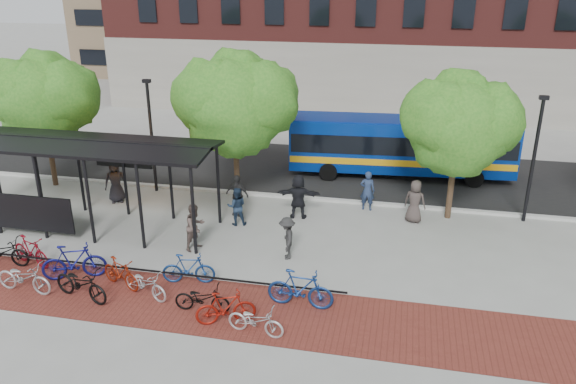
% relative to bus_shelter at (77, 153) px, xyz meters
% --- Properties ---
extents(ground, '(160.00, 160.00, 0.00)m').
position_rel_bus_shelter_xyz_m(ground, '(8.13, 0.48, -3.00)').
color(ground, '#9E9E99').
rests_on(ground, ground).
extents(asphalt_street, '(160.00, 8.00, 0.01)m').
position_rel_bus_shelter_xyz_m(asphalt_street, '(8.13, 8.48, -2.99)').
color(asphalt_street, black).
rests_on(asphalt_street, ground).
extents(curb, '(160.00, 0.25, 0.12)m').
position_rel_bus_shelter_xyz_m(curb, '(8.13, 4.48, -2.94)').
color(curb, '#B7B7B2').
rests_on(curb, ground).
extents(brick_strip, '(24.00, 3.00, 0.01)m').
position_rel_bus_shelter_xyz_m(brick_strip, '(6.13, -4.52, -3.00)').
color(brick_strip, maroon).
rests_on(brick_strip, ground).
extents(bike_rack_rail, '(12.00, 0.05, 0.95)m').
position_rel_bus_shelter_xyz_m(bike_rack_rail, '(4.83, -3.62, -3.00)').
color(bike_rack_rail, black).
rests_on(bike_rack_rail, ground).
extents(bus_shelter, '(10.60, 3.07, 3.60)m').
position_rel_bus_shelter_xyz_m(bus_shelter, '(0.00, 0.00, 0.00)').
color(bus_shelter, black).
rests_on(bus_shelter, ground).
extents(tree_a, '(4.90, 4.00, 6.18)m').
position_rel_bus_shelter_xyz_m(tree_a, '(-3.77, 3.83, 1.24)').
color(tree_a, '#382619').
rests_on(tree_a, ground).
extents(tree_b, '(5.15, 4.20, 6.47)m').
position_rel_bus_shelter_xyz_m(tree_b, '(5.23, 3.83, 1.46)').
color(tree_b, '#382619').
rests_on(tree_b, ground).
extents(tree_c, '(4.66, 3.80, 5.92)m').
position_rel_bus_shelter_xyz_m(tree_c, '(14.22, 3.83, 1.06)').
color(tree_c, '#382619').
rests_on(tree_c, ground).
extents(lamp_post_left, '(0.35, 0.20, 5.12)m').
position_rel_bus_shelter_xyz_m(lamp_post_left, '(1.13, 4.08, -0.25)').
color(lamp_post_left, black).
rests_on(lamp_post_left, ground).
extents(lamp_post_right, '(0.35, 0.20, 5.12)m').
position_rel_bus_shelter_xyz_m(lamp_post_right, '(17.13, 4.08, -0.25)').
color(lamp_post_right, black).
rests_on(lamp_post_right, ground).
extents(bus, '(10.80, 3.17, 2.88)m').
position_rel_bus_shelter_xyz_m(bus, '(12.00, 8.49, -1.35)').
color(bus, navy).
rests_on(bus, ground).
extents(bike_0, '(2.01, 0.84, 1.03)m').
position_rel_bus_shelter_xyz_m(bike_0, '(-1.03, -3.58, -2.48)').
color(bike_0, black).
rests_on(bike_0, ground).
extents(bike_1, '(1.84, 1.04, 1.06)m').
position_rel_bus_shelter_xyz_m(bike_1, '(-0.07, -3.36, -2.47)').
color(bike_1, maroon).
rests_on(bike_1, ground).
extents(bike_2, '(2.00, 0.83, 1.03)m').
position_rel_bus_shelter_xyz_m(bike_2, '(0.81, -4.95, -2.49)').
color(bike_2, '#A9A9AC').
rests_on(bike_2, ground).
extents(bike_3, '(2.12, 1.36, 1.24)m').
position_rel_bus_shelter_xyz_m(bike_3, '(1.90, -3.88, -2.38)').
color(bike_3, navy).
rests_on(bike_3, ground).
extents(bike_4, '(2.18, 1.25, 1.09)m').
position_rel_bus_shelter_xyz_m(bike_4, '(2.79, -4.95, -2.46)').
color(bike_4, black).
rests_on(bike_4, ground).
extents(bike_5, '(1.71, 1.10, 1.00)m').
position_rel_bus_shelter_xyz_m(bike_5, '(3.62, -4.03, -2.50)').
color(bike_5, maroon).
rests_on(bike_5, ground).
extents(bike_6, '(1.85, 1.21, 0.92)m').
position_rel_bus_shelter_xyz_m(bike_6, '(4.66, -4.41, -2.54)').
color(bike_6, '#B7B7BA').
rests_on(bike_6, ground).
extents(bike_7, '(1.79, 0.80, 1.04)m').
position_rel_bus_shelter_xyz_m(bike_7, '(5.66, -3.35, -2.48)').
color(bike_7, navy).
rests_on(bike_7, ground).
extents(bike_8, '(1.71, 0.67, 0.89)m').
position_rel_bus_shelter_xyz_m(bike_8, '(6.66, -4.81, -2.56)').
color(bike_8, black).
rests_on(bike_8, ground).
extents(bike_9, '(1.79, 1.11, 1.04)m').
position_rel_bus_shelter_xyz_m(bike_9, '(7.53, -5.25, -2.48)').
color(bike_9, maroon).
rests_on(bike_9, ground).
extents(bike_10, '(1.74, 0.82, 0.88)m').
position_rel_bus_shelter_xyz_m(bike_10, '(8.50, -5.55, -2.56)').
color(bike_10, '#B5B6B8').
rests_on(bike_10, ground).
extents(bike_11, '(2.07, 0.68, 1.23)m').
position_rel_bus_shelter_xyz_m(bike_11, '(9.45, -3.96, -2.39)').
color(bike_11, navy).
rests_on(bike_11, ground).
extents(pedestrian_0, '(1.09, 0.94, 1.89)m').
position_rel_bus_shelter_xyz_m(pedestrian_0, '(0.01, 2.51, -2.05)').
color(pedestrian_0, black).
rests_on(pedestrian_0, ground).
extents(pedestrian_2, '(0.89, 0.78, 1.56)m').
position_rel_bus_shelter_xyz_m(pedestrian_2, '(5.87, 1.31, -2.22)').
color(pedestrian_2, '#1C2C42').
rests_on(pedestrian_2, ground).
extents(pedestrian_4, '(1.09, 0.63, 1.75)m').
position_rel_bus_shelter_xyz_m(pedestrian_4, '(5.60, 2.24, -2.13)').
color(pedestrian_4, '#292929').
rests_on(pedestrian_4, ground).
extents(pedestrian_5, '(1.79, 0.74, 1.87)m').
position_rel_bus_shelter_xyz_m(pedestrian_5, '(8.11, 2.49, -2.06)').
color(pedestrian_5, black).
rests_on(pedestrian_5, ground).
extents(pedestrian_6, '(0.98, 0.77, 1.77)m').
position_rel_bus_shelter_xyz_m(pedestrian_6, '(12.75, 3.06, -2.11)').
color(pedestrian_6, '#413734').
rests_on(pedestrian_6, ground).
extents(pedestrian_7, '(0.65, 0.45, 1.72)m').
position_rel_bus_shelter_xyz_m(pedestrian_7, '(10.80, 3.90, -2.14)').
color(pedestrian_7, navy).
rests_on(pedestrian_7, ground).
extents(pedestrian_8, '(0.96, 1.05, 1.75)m').
position_rel_bus_shelter_xyz_m(pedestrian_8, '(5.03, -1.02, -2.12)').
color(pedestrian_8, brown).
rests_on(pedestrian_8, ground).
extents(pedestrian_9, '(0.81, 1.11, 1.55)m').
position_rel_bus_shelter_xyz_m(pedestrian_9, '(8.41, -1.02, -2.22)').
color(pedestrian_9, '#282828').
rests_on(pedestrian_9, ground).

